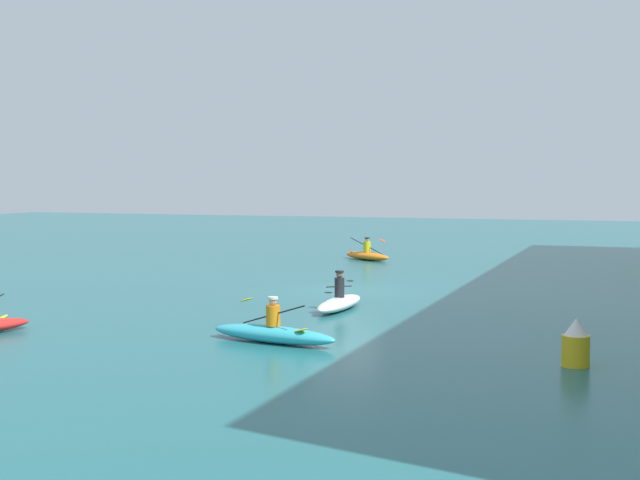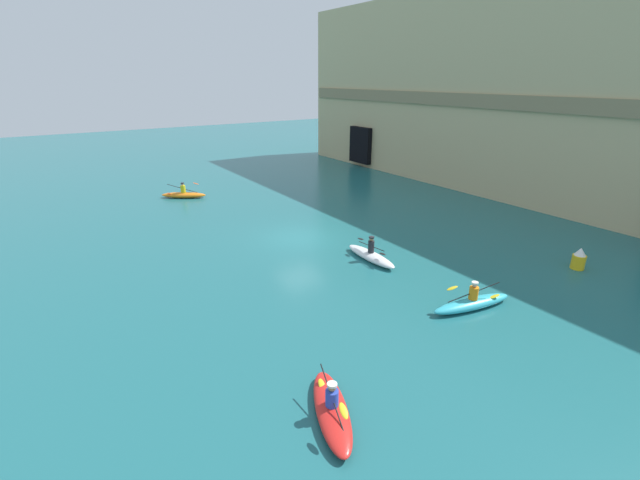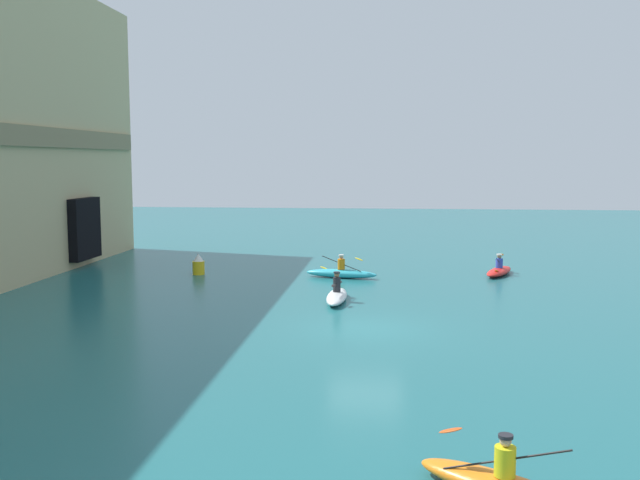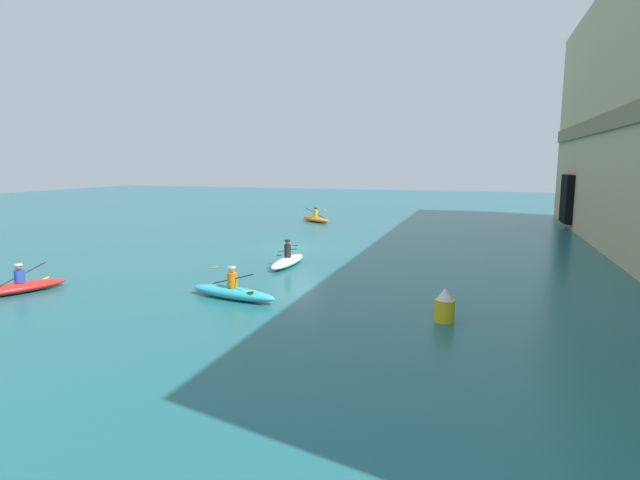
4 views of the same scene
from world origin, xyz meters
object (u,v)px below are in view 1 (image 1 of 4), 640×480
at_px(marker_buoy, 576,344).
at_px(kayak_white, 339,302).
at_px(kayak_orange, 367,255).
at_px(kayak_cyan, 273,333).

bearing_deg(marker_buoy, kayak_white, -129.50).
relative_size(kayak_orange, kayak_white, 0.93).
bearing_deg(kayak_white, kayak_orange, 14.82).
height_order(kayak_cyan, kayak_orange, kayak_cyan).
distance_m(kayak_orange, kayak_white, 17.03).
height_order(kayak_orange, kayak_white, kayak_white).
bearing_deg(kayak_white, marker_buoy, -128.74).
distance_m(kayak_cyan, marker_buoy, 7.18).
relative_size(kayak_white, marker_buoy, 3.24).
relative_size(kayak_cyan, marker_buoy, 3.44).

